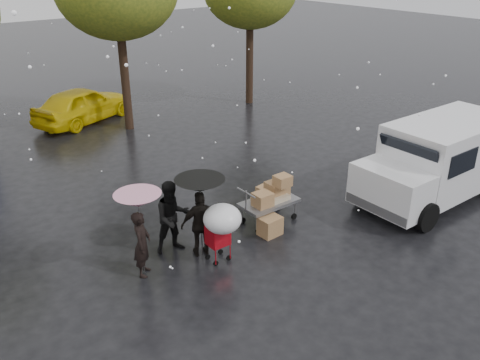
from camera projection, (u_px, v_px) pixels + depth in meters
ground at (229, 265)px, 11.36m from camera, size 90.00×90.00×0.00m
person_pink at (142, 244)px, 10.77m from camera, size 0.63×0.66×1.51m
person_middle at (173, 217)px, 11.58m from camera, size 0.96×0.81×1.76m
person_black at (201, 224)px, 11.46m from camera, size 1.01×0.69×1.59m
umbrella_pink at (138, 200)px, 10.34m from camera, size 0.98×0.98×1.94m
umbrella_black at (200, 185)px, 11.06m from camera, size 1.12×1.12×1.91m
vendor_cart at (272, 195)px, 12.93m from camera, size 1.52×0.80×1.27m
shopping_cart at (222, 222)px, 11.01m from camera, size 0.84×0.84×1.46m
white_van at (439, 159)px, 14.00m from camera, size 4.91×2.18×2.20m
box_ground_near at (270, 226)px, 12.49m from camera, size 0.55×0.45×0.48m
box_ground_far at (266, 192)px, 14.31m from camera, size 0.55×0.46×0.38m
yellow_taxi at (83, 105)px, 20.39m from camera, size 4.58×3.15×1.45m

